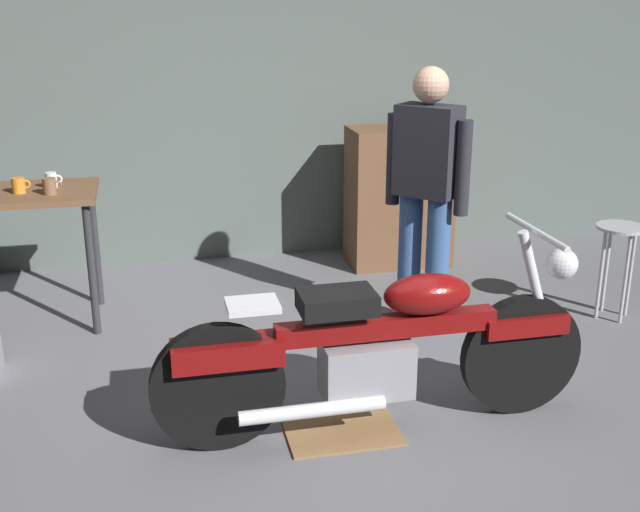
% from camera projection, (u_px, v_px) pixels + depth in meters
% --- Properties ---
extents(ground_plane, '(12.00, 12.00, 0.00)m').
position_uv_depth(ground_plane, '(342.00, 418.00, 4.02)').
color(ground_plane, slate).
extents(back_wall, '(8.00, 0.12, 3.10)m').
position_uv_depth(back_wall, '(256.00, 65.00, 6.12)').
color(back_wall, '#56605B').
rests_on(back_wall, ground_plane).
extents(motorcycle, '(2.19, 0.60, 1.00)m').
position_uv_depth(motorcycle, '(380.00, 346.00, 3.79)').
color(motorcycle, black).
rests_on(motorcycle, ground_plane).
extents(person_standing, '(0.42, 0.44, 1.67)m').
position_uv_depth(person_standing, '(426.00, 188.00, 4.87)').
color(person_standing, '#385A92').
rests_on(person_standing, ground_plane).
extents(shop_stool, '(0.32, 0.32, 0.64)m').
position_uv_depth(shop_stool, '(619.00, 247.00, 5.13)').
color(shop_stool, '#B2B2B7').
rests_on(shop_stool, ground_plane).
extents(wooden_dresser, '(0.80, 0.47, 1.10)m').
position_uv_depth(wooden_dresser, '(399.00, 197.00, 6.19)').
color(wooden_dresser, brown).
rests_on(wooden_dresser, ground_plane).
extents(drip_tray, '(0.56, 0.40, 0.01)m').
position_uv_depth(drip_tray, '(342.00, 430.00, 3.89)').
color(drip_tray, olive).
rests_on(drip_tray, ground_plane).
extents(mug_orange_travel, '(0.11, 0.08, 0.10)m').
position_uv_depth(mug_orange_travel, '(19.00, 185.00, 4.84)').
color(mug_orange_travel, orange).
rests_on(mug_orange_travel, workbench).
extents(mug_white_ceramic, '(0.10, 0.07, 0.10)m').
position_uv_depth(mug_white_ceramic, '(52.00, 180.00, 4.96)').
color(mug_white_ceramic, white).
rests_on(mug_white_ceramic, workbench).
extents(mug_brown_stoneware, '(0.12, 0.08, 0.10)m').
position_uv_depth(mug_brown_stoneware, '(50.00, 186.00, 4.81)').
color(mug_brown_stoneware, brown).
rests_on(mug_brown_stoneware, workbench).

